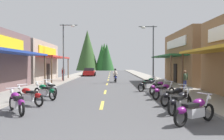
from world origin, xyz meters
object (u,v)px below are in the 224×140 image
streetlamp_right (151,46)px  parked_car_curbside (90,72)px  pedestrian_browsing (185,79)px  motorcycle_parked_right_1 (180,101)px  motorcycle_parked_left_2 (45,91)px  motorcycle_parked_right_2 (175,96)px  motorcycle_parked_left_3 (50,88)px  motorcycle_parked_right_5 (149,85)px  motorcycle_parked_left_0 (17,102)px  streetlamp_left (66,45)px  rider_cruising_lead (115,76)px  motorcycle_parked_right_6 (149,83)px  motorcycle_parked_right_0 (195,110)px  motorcycle_parked_right_3 (164,91)px  motorcycle_parked_right_4 (159,87)px  motorcycle_parked_left_1 (29,96)px  pedestrian_by_shop (63,73)px

streetlamp_right → parked_car_curbside: bearing=119.3°
pedestrian_browsing → parked_car_curbside: 24.01m
motorcycle_parked_right_1 → motorcycle_parked_left_2: size_ratio=0.94×
motorcycle_parked_right_2 → motorcycle_parked_left_3: (-7.22, 3.57, 0.00)m
motorcycle_parked_right_5 → motorcycle_parked_right_1: bearing=-121.5°
streetlamp_right → motorcycle_parked_left_0: streetlamp_right is taller
streetlamp_left → motorcycle_parked_left_2: streetlamp_left is taller
motorcycle_parked_left_3 → rider_cruising_lead: (4.42, 11.03, 0.17)m
motorcycle_parked_right_6 → rider_cruising_lead: (-2.83, 6.53, 0.17)m
streetlamp_right → pedestrian_browsing: size_ratio=3.96×
streetlamp_left → rider_cruising_lead: streetlamp_left is taller
motorcycle_parked_right_0 → motorcycle_parked_left_3: bearing=101.0°
streetlamp_right → rider_cruising_lead: streetlamp_right is taller
streetlamp_right → motorcycle_parked_right_6: 6.72m
motorcycle_parked_right_3 → motorcycle_parked_right_4: (0.12, 2.07, 0.00)m
streetlamp_right → motorcycle_parked_right_2: size_ratio=3.43×
motorcycle_parked_right_5 → motorcycle_parked_left_1: 9.11m
streetlamp_right → motorcycle_parked_right_3: (-1.16, -11.50, -3.57)m
motorcycle_parked_right_0 → motorcycle_parked_right_5: (-0.07, 9.45, 0.00)m
motorcycle_parked_right_0 → streetlamp_left: bearing=80.9°
streetlamp_left → motorcycle_parked_right_1: size_ratio=4.01×
streetlamp_right → pedestrian_browsing: bearing=-79.6°
motorcycle_parked_right_0 → motorcycle_parked_right_3: size_ratio=1.09×
motorcycle_parked_right_4 → motorcycle_parked_right_6: 3.84m
motorcycle_parked_right_1 → motorcycle_parked_right_2: 1.78m
motorcycle_parked_right_5 → motorcycle_parked_right_6: bearing=46.8°
motorcycle_parked_right_4 → pedestrian_browsing: 3.15m
rider_cruising_lead → motorcycle_parked_right_3: bearing=-172.1°
motorcycle_parked_right_4 → pedestrian_by_shop: bearing=83.3°
streetlamp_left → motorcycle_parked_right_3: (8.33, -12.42, -3.75)m
rider_cruising_lead → pedestrian_by_shop: size_ratio=1.27×
motorcycle_parked_right_6 → motorcycle_parked_left_0: 12.24m
motorcycle_parked_left_1 → motorcycle_parked_left_3: size_ratio=1.04×
motorcycle_parked_right_2 → motorcycle_parked_right_5: size_ratio=0.98×
motorcycle_parked_left_3 → pedestrian_by_shop: 12.24m
streetlamp_right → motorcycle_parked_left_1: 16.44m
motorcycle_parked_right_3 → motorcycle_parked_left_3: bearing=128.2°
motorcycle_parked_left_1 → pedestrian_browsing: size_ratio=1.18×
motorcycle_parked_left_1 → motorcycle_parked_left_0: bearing=126.6°
motorcycle_parked_right_4 → motorcycle_parked_left_0: same height
motorcycle_parked_right_3 → parked_car_curbside: (-7.01, 26.08, 0.20)m
pedestrian_browsing → rider_cruising_lead: bearing=16.5°
motorcycle_parked_left_3 → motorcycle_parked_right_4: bearing=-120.9°
pedestrian_by_shop → motorcycle_parked_left_1: bearing=53.1°
motorcycle_parked_right_4 → streetlamp_right: bearing=38.8°
motorcycle_parked_right_2 → parked_car_curbside: size_ratio=0.42×
streetlamp_left → streetlamp_right: streetlamp_left is taller
motorcycle_parked_left_2 → motorcycle_parked_left_3: same height
streetlamp_left → pedestrian_browsing: (10.86, -8.38, -3.33)m
motorcycle_parked_right_1 → motorcycle_parked_right_4: (0.31, 5.99, 0.00)m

